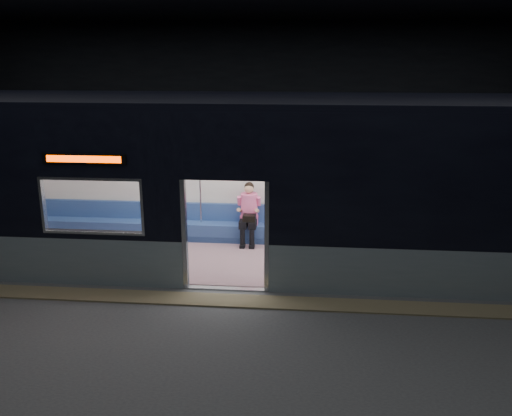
# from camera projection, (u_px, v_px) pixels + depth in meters

# --- Properties ---
(station_floor) EXTENTS (24.00, 14.00, 0.01)m
(station_floor) POSITION_uv_depth(u_px,v_px,m) (217.00, 316.00, 8.90)
(station_floor) COLOR #47494C
(station_floor) RESTS_ON ground
(station_envelope) EXTENTS (24.00, 14.00, 5.00)m
(station_envelope) POSITION_uv_depth(u_px,v_px,m) (212.00, 88.00, 7.89)
(station_envelope) COLOR black
(station_envelope) RESTS_ON station_floor
(tactile_strip) EXTENTS (22.80, 0.50, 0.03)m
(tactile_strip) POSITION_uv_depth(u_px,v_px,m) (222.00, 300.00, 9.42)
(tactile_strip) COLOR #8C7F59
(tactile_strip) RESTS_ON station_floor
(metro_car) EXTENTS (18.00, 3.04, 3.35)m
(metro_car) POSITION_uv_depth(u_px,v_px,m) (236.00, 173.00, 10.83)
(metro_car) COLOR #8796A1
(metro_car) RESTS_ON station_floor
(passenger) EXTENTS (0.42, 0.70, 1.37)m
(passenger) POSITION_uv_depth(u_px,v_px,m) (249.00, 210.00, 12.06)
(passenger) COLOR black
(passenger) RESTS_ON metro_car
(handbag) EXTENTS (0.32, 0.28, 0.14)m
(handbag) POSITION_uv_depth(u_px,v_px,m) (249.00, 218.00, 11.88)
(handbag) COLOR black
(handbag) RESTS_ON passenger
(transit_map) EXTENTS (0.91, 0.03, 0.59)m
(transit_map) POSITION_uv_depth(u_px,v_px,m) (381.00, 181.00, 11.92)
(transit_map) COLOR white
(transit_map) RESTS_ON metro_car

